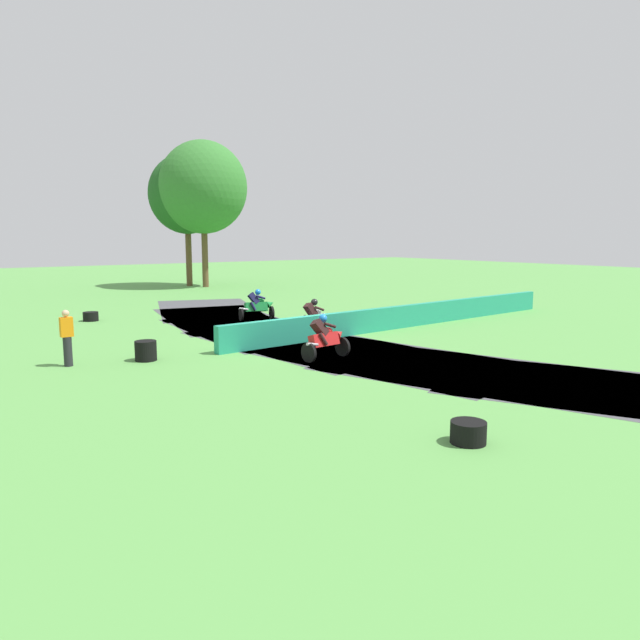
{
  "coord_description": "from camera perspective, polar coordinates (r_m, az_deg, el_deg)",
  "views": [
    {
      "loc": [
        -11.21,
        -16.9,
        3.7
      ],
      "look_at": [
        0.16,
        -1.01,
        0.9
      ],
      "focal_mm": 32.9,
      "sensor_mm": 36.0,
      "label": 1
    }
  ],
  "objects": [
    {
      "name": "tire_stack_mid_a",
      "position": [
        18.32,
        -16.59,
        -2.88
      ],
      "size": [
        0.64,
        0.64,
        0.6
      ],
      "color": "black",
      "rests_on": "ground"
    },
    {
      "name": "traffic_cone",
      "position": [
        25.02,
        9.56,
        0.05
      ],
      "size": [
        0.28,
        0.28,
        0.44
      ],
      "primitive_type": "cone",
      "color": "orange",
      "rests_on": "ground"
    },
    {
      "name": "ground_plane",
      "position": [
        20.61,
        -2.01,
        -2.19
      ],
      "size": [
        120.0,
        120.0,
        0.0
      ],
      "primitive_type": "plane",
      "color": "#569947"
    },
    {
      "name": "track_asphalt",
      "position": [
        21.24,
        0.17,
        -1.86
      ],
      "size": [
        9.86,
        31.18,
        0.01
      ],
      "color": "#47474C",
      "rests_on": "ground"
    },
    {
      "name": "track_marshal",
      "position": [
        18.22,
        -23.39,
        -1.62
      ],
      "size": [
        0.34,
        0.24,
        1.63
      ],
      "color": "#232328",
      "rests_on": "ground"
    },
    {
      "name": "motorcycle_lead_green",
      "position": [
        26.2,
        -6.09,
        1.42
      ],
      "size": [
        1.71,
        1.06,
        1.43
      ],
      "color": "black",
      "rests_on": "ground"
    },
    {
      "name": "tire_stack_mid_b",
      "position": [
        11.07,
        14.23,
        -10.54
      ],
      "size": [
        0.65,
        0.65,
        0.4
      ],
      "color": "black",
      "rests_on": "ground"
    },
    {
      "name": "tree_far_left",
      "position": [
        43.85,
        -11.31,
        12.53
      ],
      "size": [
        6.29,
        6.29,
        10.48
      ],
      "color": "brown",
      "rests_on": "ground"
    },
    {
      "name": "motorcycle_chase_white",
      "position": [
        21.92,
        -0.52,
        0.18
      ],
      "size": [
        1.68,
        0.81,
        1.42
      ],
      "color": "black",
      "rests_on": "ground"
    },
    {
      "name": "safety_barrier",
      "position": [
        24.5,
        8.82,
        0.44
      ],
      "size": [
        18.24,
        1.61,
        0.9
      ],
      "primitive_type": "cube",
      "rotation": [
        0.0,
        0.0,
        -1.5
      ],
      "color": "#239375",
      "rests_on": "ground"
    },
    {
      "name": "tree_far_right",
      "position": [
        45.06,
        -12.82,
        11.84
      ],
      "size": [
        5.55,
        5.55,
        9.68
      ],
      "color": "brown",
      "rests_on": "ground"
    },
    {
      "name": "tire_stack_near",
      "position": [
        27.66,
        -21.41,
        0.32
      ],
      "size": [
        0.65,
        0.65,
        0.4
      ],
      "color": "black",
      "rests_on": "ground"
    },
    {
      "name": "motorcycle_trailing_red",
      "position": [
        17.86,
        0.53,
        -1.73
      ],
      "size": [
        1.67,
        0.93,
        1.43
      ],
      "color": "black",
      "rests_on": "ground"
    }
  ]
}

